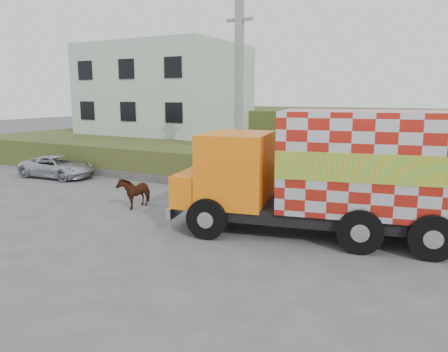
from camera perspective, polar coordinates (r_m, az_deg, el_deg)
The scene contains 10 objects.
ground at distance 15.03m, azimuth -2.69°, elevation -5.43°, with size 120.00×120.00×0.00m, color #474749.
embankment at distance 23.80m, azimuth 9.96°, elevation 2.23°, with size 40.00×12.00×1.50m, color #304D19.
embankment_far at distance 35.23m, azimuth 16.40°, elevation 5.86°, with size 40.00×12.00×3.00m, color #304D19.
retaining_strip at distance 19.48m, azimuth -1.27°, elevation -1.10°, with size 16.00×0.50×0.40m, color #595651.
building at distance 31.39m, azimuth -7.61°, elevation 11.15°, with size 10.00×8.00×6.00m, color #A7BFA3.
utility_pole at distance 18.95m, azimuth 1.96°, elevation 10.37°, with size 1.20×0.30×8.00m.
cargo_truck at distance 13.06m, azimuth 13.68°, elevation 0.42°, with size 8.68×4.35×3.71m.
cow at distance 16.60m, azimuth -11.57°, elevation -2.02°, with size 0.63×1.38×1.17m, color #34140D.
suv at distance 23.63m, azimuth -20.92°, elevation 1.15°, with size 1.84×3.98×1.11m, color #A2A5AC.
pedestrian at distance 20.05m, azimuth 9.71°, elevation 5.33°, with size 0.63×0.41×1.72m, color #292625.
Camera 1 is at (7.57, -12.31, 4.15)m, focal length 35.00 mm.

